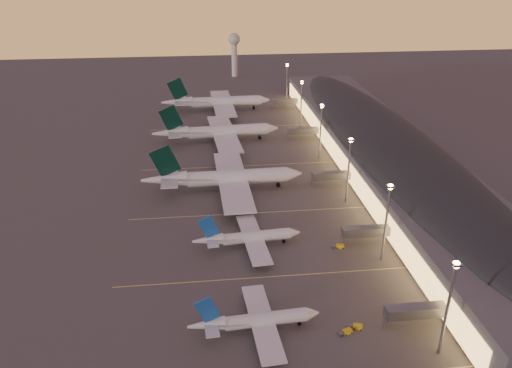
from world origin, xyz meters
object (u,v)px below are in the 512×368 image
(airliner_narrow_north, at_px, (247,238))
(baggage_tug_c, at_px, (339,246))
(radar_tower, at_px, (234,47))
(baggage_tug_a, at_px, (356,327))
(airliner_wide_near, at_px, (223,178))
(baggage_tug_b, at_px, (346,332))
(airliner_wide_far, at_px, (217,102))
(airliner_narrow_south, at_px, (255,321))
(airliner_wide_mid, at_px, (217,132))

(airliner_narrow_north, distance_m, baggage_tug_c, 29.58)
(radar_tower, relative_size, baggage_tug_a, 8.55)
(airliner_narrow_north, bearing_deg, airliner_wide_near, 92.29)
(airliner_wide_near, xyz_separation_m, baggage_tug_b, (25.67, -86.78, -4.81))
(airliner_wide_far, bearing_deg, baggage_tug_a, -83.87)
(baggage_tug_b, distance_m, baggage_tug_c, 40.25)
(airliner_narrow_south, xyz_separation_m, airliner_narrow_north, (2.01, 39.80, 0.16))
(airliner_wide_far, bearing_deg, airliner_wide_mid, -93.93)
(airliner_narrow_north, xyz_separation_m, baggage_tug_a, (23.52, -41.89, -2.77))
(airliner_wide_near, distance_m, baggage_tug_b, 90.62)
(airliner_wide_near, distance_m, baggage_tug_c, 58.82)
(airliner_wide_far, bearing_deg, radar_tower, 77.46)
(airliner_wide_mid, distance_m, baggage_tug_c, 110.34)
(airliner_wide_far, distance_m, baggage_tug_b, 200.37)
(airliner_narrow_north, distance_m, airliner_wide_near, 43.61)
(airliner_narrow_north, bearing_deg, radar_tower, 82.03)
(airliner_narrow_south, xyz_separation_m, baggage_tug_a, (25.53, -2.09, -2.61))
(airliner_wide_far, height_order, baggage_tug_b, airliner_wide_far)
(airliner_narrow_south, bearing_deg, baggage_tug_b, -13.20)
(airliner_wide_mid, height_order, radar_tower, radar_tower)
(airliner_wide_near, height_order, baggage_tug_b, airliner_wide_near)
(radar_tower, relative_size, baggage_tug_b, 8.72)
(airliner_wide_far, relative_size, radar_tower, 2.00)
(airliner_narrow_north, xyz_separation_m, airliner_wide_far, (-3.25, 155.37, 2.12))
(airliner_wide_mid, height_order, baggage_tug_b, airliner_wide_mid)
(airliner_wide_far, distance_m, baggage_tug_a, 199.13)
(baggage_tug_a, bearing_deg, airliner_wide_near, 126.66)
(airliner_narrow_north, relative_size, airliner_wide_far, 0.54)
(airliner_narrow_south, xyz_separation_m, airliner_wide_near, (-3.22, 83.05, 2.19))
(airliner_narrow_south, distance_m, airliner_narrow_north, 39.85)
(airliner_wide_near, distance_m, airliner_wide_mid, 57.18)
(airliner_narrow_north, bearing_deg, airliner_wide_far, 86.59)
(airliner_narrow_south, xyz_separation_m, baggage_tug_c, (31.16, 35.57, -2.58))
(airliner_wide_far, bearing_deg, baggage_tug_c, -80.13)
(airliner_narrow_north, distance_m, baggage_tug_b, 48.17)
(airliner_narrow_north, relative_size, baggage_tug_c, 9.12)
(airliner_wide_far, relative_size, baggage_tug_c, 16.85)
(baggage_tug_c, bearing_deg, radar_tower, 97.57)
(airliner_narrow_north, xyz_separation_m, baggage_tug_b, (20.44, -43.53, -2.78))
(baggage_tug_a, xyz_separation_m, baggage_tug_b, (-3.07, -1.64, -0.01))
(airliner_wide_mid, xyz_separation_m, radar_tower, (20.04, 147.05, 16.64))
(airliner_narrow_south, relative_size, baggage_tug_a, 8.81)
(baggage_tug_a, distance_m, baggage_tug_b, 3.48)
(airliner_narrow_south, height_order, airliner_wide_mid, airliner_wide_mid)
(baggage_tug_b, bearing_deg, radar_tower, 72.28)
(airliner_wide_near, bearing_deg, baggage_tug_c, -55.53)
(airliner_narrow_south, xyz_separation_m, airliner_wide_far, (-1.24, 195.17, 2.28))
(airliner_wide_near, relative_size, baggage_tug_b, 17.17)
(baggage_tug_a, bearing_deg, airliner_wide_far, 115.73)
(airliner_wide_near, height_order, baggage_tug_a, airliner_wide_near)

